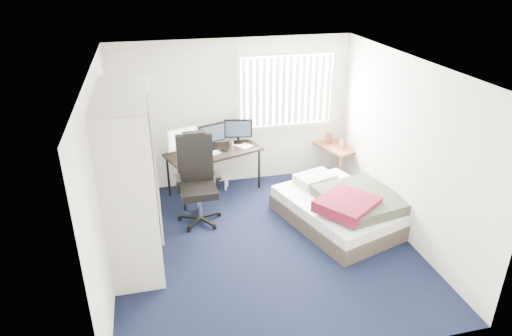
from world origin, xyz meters
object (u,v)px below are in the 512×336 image
Objects in this scene: desk at (213,149)px; office_chair at (198,188)px; bed at (343,208)px; nightstand at (333,148)px.

office_chair is at bearing -113.61° from desk.
office_chair reaches higher than bed.
bed is (2.07, -0.64, -0.26)m from office_chair.
office_chair is at bearing -159.90° from nightstand.
nightstand is at bearing 73.12° from bed.
desk is 2.20m from nightstand.
desk is 0.95m from office_chair.
desk is 2.31m from bed.
office_chair is 2.71m from nightstand.
nightstand is (2.18, 0.09, -0.25)m from desk.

